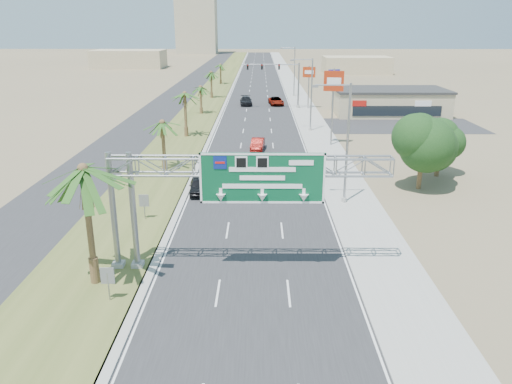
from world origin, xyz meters
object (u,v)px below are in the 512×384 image
at_px(store_building, 389,102).
at_px(car_far, 246,101).
at_px(signal_mast, 287,81).
at_px(car_left_lane, 199,186).
at_px(sign_gantry, 235,175).
at_px(car_right_lane, 276,101).
at_px(car_mid_lane, 258,144).
at_px(pole_sign_red_near, 334,86).
at_px(pole_sign_blue, 334,80).
at_px(palm_near, 83,170).
at_px(pole_sign_red_far, 309,75).

distance_m(store_building, car_far, 26.21).
distance_m(signal_mast, car_left_lane, 48.78).
height_order(sign_gantry, car_right_lane, sign_gantry).
bearing_deg(car_left_lane, car_mid_lane, 66.94).
relative_size(car_left_lane, car_far, 0.77).
distance_m(car_mid_lane, pole_sign_red_near, 11.56).
bearing_deg(pole_sign_blue, car_left_lane, -112.00).
height_order(palm_near, signal_mast, palm_near).
bearing_deg(pole_sign_blue, pole_sign_red_far, 145.28).
distance_m(sign_gantry, pole_sign_blue, 60.92).
bearing_deg(car_right_lane, palm_near, -107.16).
relative_size(signal_mast, car_left_lane, 2.50).
xyz_separation_m(sign_gantry, palm_near, (-8.14, -1.93, 0.87)).
bearing_deg(palm_near, car_far, 84.15).
xyz_separation_m(car_left_lane, pole_sign_red_far, (14.08, 47.51, 5.18)).
xyz_separation_m(store_building, pole_sign_red_far, (-13.00, 5.97, 3.88)).
height_order(car_left_lane, car_right_lane, car_right_lane).
height_order(palm_near, car_mid_lane, palm_near).
distance_m(car_left_lane, pole_sign_red_near, 24.54).
height_order(palm_near, car_right_lane, palm_near).
height_order(store_building, car_left_lane, store_building).
height_order(sign_gantry, signal_mast, signal_mast).
xyz_separation_m(pole_sign_blue, pole_sign_red_far, (-4.00, 2.77, 0.55)).
distance_m(car_left_lane, pole_sign_red_far, 49.83).
bearing_deg(car_left_lane, pole_sign_blue, 62.49).
distance_m(signal_mast, car_mid_lane, 31.83).
bearing_deg(signal_mast, sign_gantry, -95.74).
bearing_deg(pole_sign_red_far, pole_sign_blue, -34.72).
bearing_deg(car_mid_lane, pole_sign_blue, 70.54).
xyz_separation_m(car_right_lane, pole_sign_blue, (9.62, -6.76, 4.59)).
distance_m(store_building, pole_sign_red_near, 26.63).
bearing_deg(car_right_lane, car_mid_lane, -102.01).
bearing_deg(store_building, car_left_lane, -123.10).
bearing_deg(pole_sign_red_near, car_right_lane, 100.15).
bearing_deg(palm_near, car_right_lane, 79.51).
relative_size(sign_gantry, pole_sign_red_far, 2.23).
distance_m(sign_gantry, store_building, 60.77).
bearing_deg(car_far, car_mid_lane, -89.63).
distance_m(sign_gantry, signal_mast, 62.37).
height_order(car_left_lane, pole_sign_red_far, pole_sign_red_far).
bearing_deg(sign_gantry, pole_sign_red_near, 72.82).
bearing_deg(car_mid_lane, pole_sign_red_far, 79.04).
bearing_deg(pole_sign_blue, car_mid_lane, -114.45).
relative_size(store_building, pole_sign_red_near, 1.93).
bearing_deg(pole_sign_blue, palm_near, -109.94).
xyz_separation_m(store_building, car_right_lane, (-18.62, 9.96, -1.27)).
distance_m(sign_gantry, pole_sign_red_near, 34.90).
height_order(sign_gantry, store_building, sign_gantry).
bearing_deg(pole_sign_red_near, car_far, 109.38).
bearing_deg(car_far, pole_sign_blue, -27.14).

